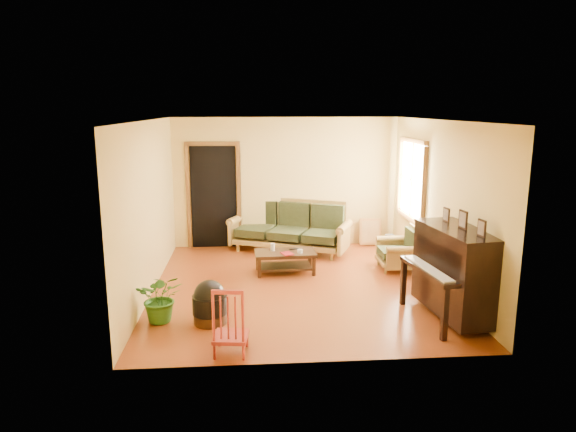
{
  "coord_description": "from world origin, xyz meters",
  "views": [
    {
      "loc": [
        -0.75,
        -7.72,
        2.79
      ],
      "look_at": [
        -0.13,
        0.2,
        1.1
      ],
      "focal_mm": 32.0,
      "sensor_mm": 36.0,
      "label": 1
    }
  ],
  "objects": [
    {
      "name": "candle",
      "position": [
        -0.35,
        0.76,
        0.44
      ],
      "size": [
        0.09,
        0.09,
        0.13
      ],
      "primitive_type": "cylinder",
      "rotation": [
        0.0,
        0.0,
        -0.23
      ],
      "color": "white",
      "rests_on": "coffee_table"
    },
    {
      "name": "window",
      "position": [
        2.21,
        1.3,
        1.5
      ],
      "size": [
        0.12,
        1.36,
        1.46
      ],
      "primitive_type": "cube",
      "color": "white",
      "rests_on": "right_wall"
    },
    {
      "name": "doorway",
      "position": [
        -1.45,
        2.48,
        1.02
      ],
      "size": [
        1.08,
        0.16,
        2.05
      ],
      "primitive_type": "cube",
      "color": "black",
      "rests_on": "floor"
    },
    {
      "name": "leaning_frame",
      "position": [
        1.73,
        2.34,
        0.29
      ],
      "size": [
        0.44,
        0.14,
        0.58
      ],
      "primitive_type": "cube",
      "rotation": [
        0.0,
        0.0,
        -0.1
      ],
      "color": "#B57D3C",
      "rests_on": "floor"
    },
    {
      "name": "potted_plant",
      "position": [
        -1.92,
        -1.23,
        0.34
      ],
      "size": [
        0.63,
        0.55,
        0.67
      ],
      "primitive_type": "imported",
      "rotation": [
        0.0,
        0.0,
        0.05
      ],
      "color": "#285F1B",
      "rests_on": "floor"
    },
    {
      "name": "ceramic_crock",
      "position": [
        2.12,
        2.28,
        0.11
      ],
      "size": [
        0.24,
        0.24,
        0.23
      ],
      "primitive_type": "cylinder",
      "rotation": [
        0.0,
        0.0,
        0.42
      ],
      "color": "#364EA4",
      "rests_on": "floor"
    },
    {
      "name": "red_chair",
      "position": [
        -0.98,
        -2.2,
        0.41
      ],
      "size": [
        0.43,
        0.46,
        0.82
      ],
      "primitive_type": "cube",
      "rotation": [
        0.0,
        0.0,
        -0.12
      ],
      "color": "maroon",
      "rests_on": "floor"
    },
    {
      "name": "glass_jar",
      "position": [
        0.1,
        0.59,
        0.41
      ],
      "size": [
        0.1,
        0.1,
        0.06
      ],
      "primitive_type": "cylinder",
      "rotation": [
        0.0,
        0.0,
        -0.09
      ],
      "color": "silver",
      "rests_on": "coffee_table"
    },
    {
      "name": "floor",
      "position": [
        0.0,
        0.0,
        0.0
      ],
      "size": [
        5.0,
        5.0,
        0.0
      ],
      "primitive_type": "plane",
      "color": "#66270D",
      "rests_on": "ground"
    },
    {
      "name": "remote",
      "position": [
        0.02,
        0.81,
        0.38
      ],
      "size": [
        0.16,
        0.08,
        0.02
      ],
      "primitive_type": "cube",
      "rotation": [
        0.0,
        0.0,
        0.23
      ],
      "color": "black",
      "rests_on": "coffee_table"
    },
    {
      "name": "coffee_table",
      "position": [
        -0.14,
        0.69,
        0.19
      ],
      "size": [
        1.05,
        0.61,
        0.38
      ],
      "primitive_type": "cube",
      "rotation": [
        0.0,
        0.0,
        0.04
      ],
      "color": "black",
      "rests_on": "floor"
    },
    {
      "name": "piano",
      "position": [
        1.98,
        -1.42,
        0.62
      ],
      "size": [
        1.0,
        1.5,
        1.24
      ],
      "primitive_type": "cube",
      "rotation": [
        0.0,
        0.0,
        0.12
      ],
      "color": "black",
      "rests_on": "floor"
    },
    {
      "name": "sofa",
      "position": [
        0.03,
        2.03,
        0.49
      ],
      "size": [
        2.5,
        1.82,
        0.99
      ],
      "primitive_type": "cube",
      "rotation": [
        0.0,
        0.0,
        -0.42
      ],
      "color": "olive",
      "rests_on": "floor"
    },
    {
      "name": "armchair",
      "position": [
        1.82,
        0.74,
        0.38
      ],
      "size": [
        0.73,
        0.77,
        0.76
      ],
      "primitive_type": "cube",
      "rotation": [
        0.0,
        0.0,
        -0.01
      ],
      "color": "olive",
      "rests_on": "floor"
    },
    {
      "name": "book",
      "position": [
        -0.2,
        0.48,
        0.39
      ],
      "size": [
        0.24,
        0.27,
        0.02
      ],
      "primitive_type": "imported",
      "rotation": [
        0.0,
        0.0,
        0.34
      ],
      "color": "maroon",
      "rests_on": "coffee_table"
    },
    {
      "name": "footstool",
      "position": [
        -1.28,
        -1.33,
        0.22
      ],
      "size": [
        0.48,
        0.48,
        0.44
      ],
      "primitive_type": "cylinder",
      "rotation": [
        0.0,
        0.0,
        0.04
      ],
      "color": "black",
      "rests_on": "floor"
    }
  ]
}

